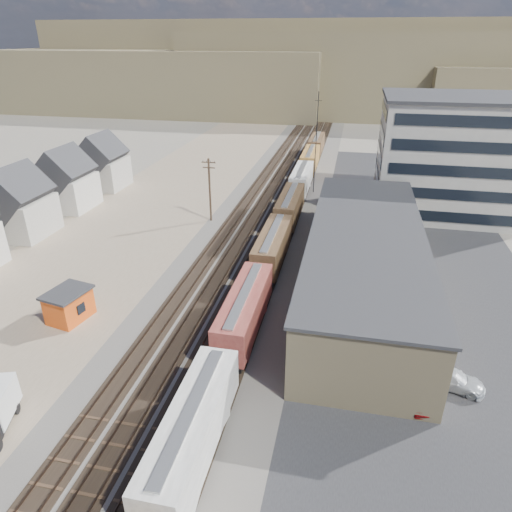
% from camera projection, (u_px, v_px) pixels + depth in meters
% --- Properties ---
extents(ground, '(300.00, 300.00, 0.00)m').
position_uv_depth(ground, '(155.00, 430.00, 34.08)').
color(ground, '#6B6356').
rests_on(ground, ground).
extents(ballast_bed, '(18.00, 200.00, 0.06)m').
position_uv_depth(ballast_bed, '(272.00, 208.00, 78.10)').
color(ballast_bed, '#4C4742').
rests_on(ballast_bed, ground).
extents(dirt_yard, '(24.00, 180.00, 0.03)m').
position_uv_depth(dirt_yard, '(139.00, 220.00, 73.04)').
color(dirt_yard, '#7F6D57').
rests_on(dirt_yard, ground).
extents(asphalt_lot, '(26.00, 120.00, 0.04)m').
position_uv_depth(asphalt_lot, '(415.00, 257.00, 60.78)').
color(asphalt_lot, '#232326').
rests_on(asphalt_lot, ground).
extents(rail_tracks, '(11.40, 200.00, 0.24)m').
position_uv_depth(rail_tracks, '(269.00, 207.00, 78.16)').
color(rail_tracks, black).
rests_on(rail_tracks, ground).
extents(freight_train, '(3.00, 119.74, 4.46)m').
position_uv_depth(freight_train, '(282.00, 224.00, 63.93)').
color(freight_train, black).
rests_on(freight_train, ground).
extents(warehouse, '(12.40, 40.40, 7.25)m').
position_uv_depth(warehouse, '(364.00, 260.00, 51.70)').
color(warehouse, tan).
rests_on(warehouse, ground).
extents(office_tower, '(22.60, 18.60, 18.45)m').
position_uv_depth(office_tower, '(450.00, 155.00, 73.21)').
color(office_tower, '#9E998E').
rests_on(office_tower, ground).
extents(utility_pole_north, '(2.20, 0.32, 10.00)m').
position_uv_depth(utility_pole_north, '(210.00, 189.00, 70.35)').
color(utility_pole_north, '#382619').
rests_on(utility_pole_north, ground).
extents(radio_mast, '(1.20, 0.16, 18.00)m').
position_uv_depth(radio_mast, '(316.00, 144.00, 81.82)').
color(radio_mast, black).
rests_on(radio_mast, ground).
extents(hills_north, '(265.00, 80.00, 32.00)m').
position_uv_depth(hills_north, '(327.00, 72.00, 175.77)').
color(hills_north, brown).
rests_on(hills_north, ground).
extents(maintenance_shed, '(4.29, 5.10, 3.30)m').
position_uv_depth(maintenance_shed, '(69.00, 305.00, 46.75)').
color(maintenance_shed, '#D74D14').
rests_on(maintenance_shed, ground).
extents(parked_car_red, '(3.07, 5.31, 1.70)m').
position_uv_depth(parked_car_red, '(417.00, 391.00, 36.59)').
color(parked_car_red, maroon).
rests_on(parked_car_red, ground).
extents(parked_car_silver, '(5.77, 3.66, 1.56)m').
position_uv_depth(parked_car_silver, '(451.00, 379.00, 38.01)').
color(parked_car_silver, '#B5B9BD').
rests_on(parked_car_silver, ground).
extents(parked_car_blue, '(6.47, 5.95, 1.68)m').
position_uv_depth(parked_car_blue, '(392.00, 214.00, 73.09)').
color(parked_car_blue, navy).
rests_on(parked_car_blue, ground).
extents(parked_car_far, '(3.32, 4.75, 1.50)m').
position_uv_depth(parked_car_far, '(468.00, 217.00, 72.14)').
color(parked_car_far, silver).
rests_on(parked_car_far, ground).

